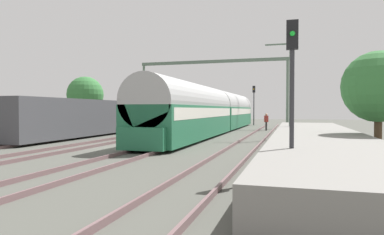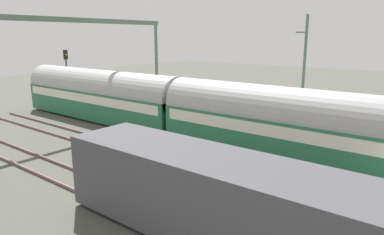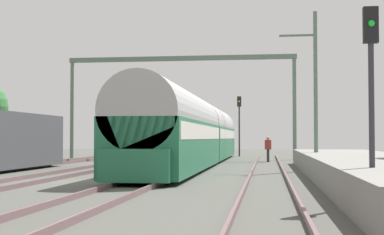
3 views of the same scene
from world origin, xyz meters
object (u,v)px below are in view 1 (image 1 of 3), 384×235
object	(u,v)px
passenger_train	(215,111)
railway_signal_far	(254,100)
person_crossing	(266,120)
catenary_gantry	(211,76)
freight_car	(70,118)
railway_signal_near	(292,77)

from	to	relation	value
passenger_train	railway_signal_far	distance (m)	15.76
person_crossing	catenary_gantry	size ratio (longest dim) A/B	0.10
passenger_train	person_crossing	xyz separation A→B (m)	(4.40, 3.79, -0.94)
freight_car	railway_signal_near	size ratio (longest dim) A/B	2.67
passenger_train	catenary_gantry	xyz separation A→B (m)	(-2.19, 8.01, 3.99)
passenger_train	railway_signal_near	size ratio (longest dim) A/B	6.75
passenger_train	catenary_gantry	bearing A→B (deg)	105.25
freight_car	railway_signal_near	world-z (taller)	railway_signal_near
railway_signal_far	catenary_gantry	bearing A→B (deg)	-118.46
passenger_train	freight_car	distance (m)	12.99
passenger_train	railway_signal_far	bearing A→B (deg)	82.98
railway_signal_near	railway_signal_far	world-z (taller)	railway_signal_far
person_crossing	catenary_gantry	distance (m)	9.25
passenger_train	freight_car	bearing A→B (deg)	-132.31
freight_car	person_crossing	distance (m)	18.77
freight_car	person_crossing	xyz separation A→B (m)	(13.14, 13.39, -0.44)
railway_signal_near	catenary_gantry	distance (m)	29.88
railway_signal_far	freight_car	bearing A→B (deg)	-112.94
railway_signal_near	railway_signal_far	xyz separation A→B (m)	(-4.98, 35.89, 0.24)
person_crossing	railway_signal_near	bearing A→B (deg)	147.05
passenger_train	catenary_gantry	size ratio (longest dim) A/B	1.88
railway_signal_far	catenary_gantry	world-z (taller)	catenary_gantry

